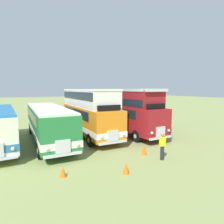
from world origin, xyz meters
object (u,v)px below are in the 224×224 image
object	(u,v)px
cone_near_end	(144,149)
bus_eighth_in_row	(125,110)
bus_sixth_in_row	(48,121)
marshal_person	(162,146)
bus_seventh_in_row	(89,110)
cone_far_end	(126,168)
cone_mid_row	(63,172)

from	to	relation	value
cone_near_end	bus_eighth_in_row	bearing A→B (deg)	71.27
bus_eighth_in_row	cone_near_end	distance (m)	7.27
bus_sixth_in_row	marshal_person	size ratio (longest dim) A/B	6.66
bus_seventh_in_row	cone_far_end	bearing A→B (deg)	-96.92
cone_near_end	cone_mid_row	xyz separation A→B (m)	(-5.74, -0.94, -0.10)
cone_near_end	cone_far_end	distance (m)	3.37
cone_mid_row	cone_far_end	distance (m)	3.30
cone_near_end	cone_far_end	size ratio (longest dim) A/B	1.14
bus_seventh_in_row	cone_mid_row	bearing A→B (deg)	-118.20
bus_seventh_in_row	cone_near_end	size ratio (longest dim) A/B	13.35
bus_seventh_in_row	cone_near_end	xyz separation A→B (m)	(1.57, -6.85, -2.09)
cone_mid_row	bus_eighth_in_row	bearing A→B (deg)	43.42
bus_eighth_in_row	cone_near_end	size ratio (longest dim) A/B	14.12
cone_near_end	cone_far_end	xyz separation A→B (m)	(-2.65, -2.08, -0.05)
bus_eighth_in_row	cone_near_end	xyz separation A→B (m)	(-2.25, -6.62, -1.99)
bus_seventh_in_row	cone_near_end	world-z (taller)	bus_seventh_in_row
bus_seventh_in_row	marshal_person	bearing A→B (deg)	-75.89
bus_sixth_in_row	cone_far_end	size ratio (longest dim) A/B	17.62
marshal_person	cone_far_end	bearing A→B (deg)	-165.59
bus_sixth_in_row	bus_eighth_in_row	xyz separation A→B (m)	(7.63, 0.13, 0.60)
bus_sixth_in_row	marshal_person	distance (m)	9.76
cone_far_end	marshal_person	size ratio (longest dim) A/B	0.38
cone_near_end	cone_far_end	bearing A→B (deg)	-141.89
cone_far_end	bus_sixth_in_row	bearing A→B (deg)	107.69
bus_seventh_in_row	cone_far_end	xyz separation A→B (m)	(-1.08, -8.92, -2.14)
bus_sixth_in_row	bus_eighth_in_row	size ratio (longest dim) A/B	1.09
bus_sixth_in_row	cone_far_end	bearing A→B (deg)	-72.31
cone_near_end	bus_seventh_in_row	bearing A→B (deg)	102.90
bus_sixth_in_row	bus_eighth_in_row	distance (m)	7.65
cone_far_end	marshal_person	world-z (taller)	marshal_person
cone_far_end	bus_seventh_in_row	bearing A→B (deg)	83.08
bus_sixth_in_row	marshal_person	world-z (taller)	bus_sixth_in_row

